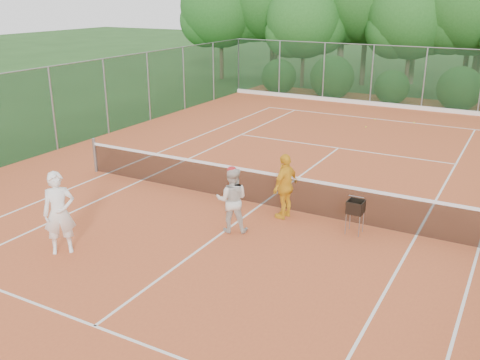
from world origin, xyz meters
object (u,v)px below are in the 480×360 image
player_center_grp (232,200)px  ball_hopper (356,207)px  player_yellow (285,186)px  player_white (59,213)px

player_center_grp → ball_hopper: (2.62, 1.28, -0.14)m
player_yellow → ball_hopper: 1.87m
ball_hopper → player_yellow: bearing=175.6°
player_center_grp → ball_hopper: bearing=26.0°
player_center_grp → player_yellow: 1.57m
player_white → player_center_grp: size_ratio=1.14×
player_white → player_center_grp: (2.73, 2.77, -0.12)m
player_yellow → ball_hopper: size_ratio=2.02×
player_white → ball_hopper: bearing=-8.8°
player_center_grp → ball_hopper: player_center_grp is taller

